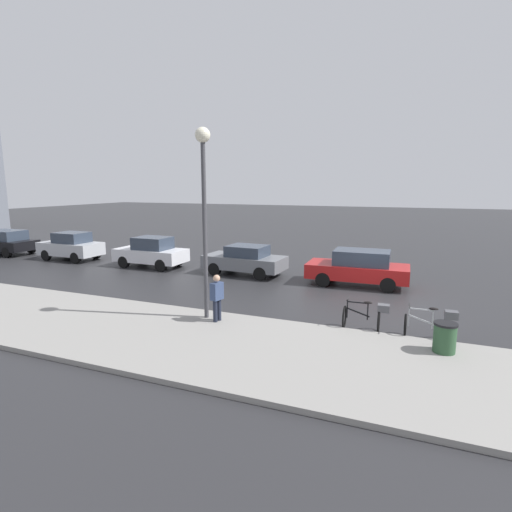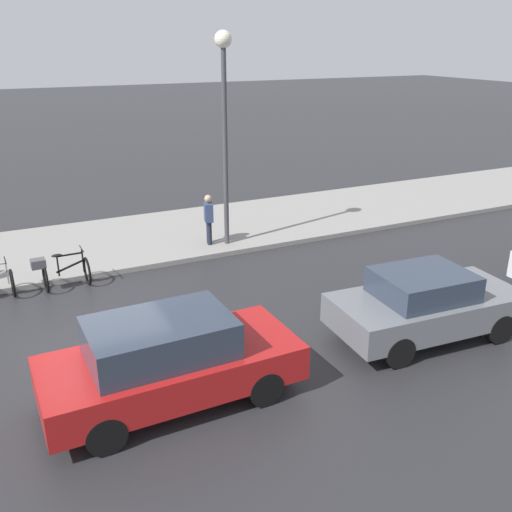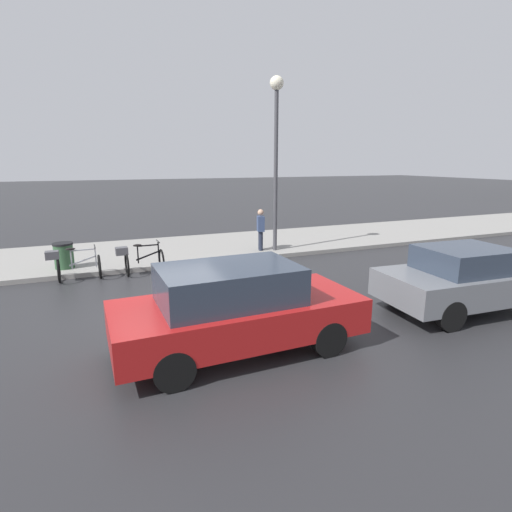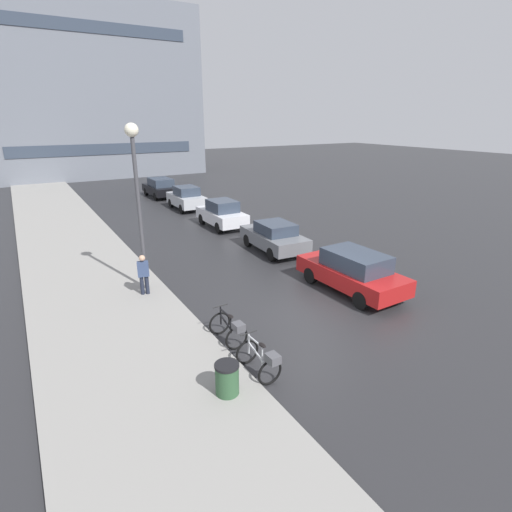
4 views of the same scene
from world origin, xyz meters
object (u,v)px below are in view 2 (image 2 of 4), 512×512
car_red (169,360)px  streetlamp (224,100)px  bicycle_second (60,271)px  car_grey (425,304)px  pedestrian (209,218)px

car_red → streetlamp: streetlamp is taller
bicycle_second → car_grey: car_grey is taller
bicycle_second → streetlamp: 6.35m
car_grey → streetlamp: 7.90m
car_red → streetlamp: size_ratio=0.72×
car_red → pedestrian: pedestrian is taller
streetlamp → car_red: bearing=-30.3°
bicycle_second → pedestrian: bearing=105.2°
bicycle_second → car_red: car_red is taller
bicycle_second → car_grey: size_ratio=0.33×
car_red → streetlamp: bearing=149.7°
car_grey → streetlamp: bearing=-167.1°
car_red → car_grey: car_red is taller
bicycle_second → car_grey: bearing=48.2°
pedestrian → car_grey: bearing=16.3°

